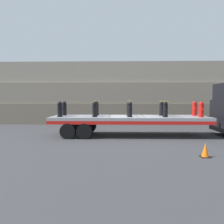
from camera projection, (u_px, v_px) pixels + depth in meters
ground_plane at (129, 136)px, 13.76m from camera, size 120.00×120.00×0.00m
rock_cliff at (125, 93)px, 20.96m from camera, size 60.00×3.30×5.67m
flatbed_trailer at (121, 120)px, 13.71m from camera, size 9.68×2.67×1.23m
fire_hydrant_black_near_0 at (60, 109)px, 13.20m from camera, size 0.35×0.52×0.93m
fire_hydrant_black_far_0 at (64, 108)px, 14.33m from camera, size 0.35×0.52×0.93m
fire_hydrant_black_near_1 at (95, 109)px, 13.14m from camera, size 0.35×0.52×0.93m
fire_hydrant_black_far_1 at (97, 109)px, 14.27m from camera, size 0.35×0.52×0.93m
fire_hydrant_black_near_2 at (130, 109)px, 13.09m from camera, size 0.35×0.52×0.93m
fire_hydrant_black_far_2 at (129, 109)px, 14.22m from camera, size 0.35×0.52×0.93m
fire_hydrant_black_near_3 at (165, 109)px, 13.03m from camera, size 0.35×0.52×0.93m
fire_hydrant_black_far_3 at (162, 109)px, 14.16m from camera, size 0.35×0.52×0.93m
fire_hydrant_red_near_4 at (201, 110)px, 12.98m from camera, size 0.35×0.52×0.93m
fire_hydrant_red_far_4 at (194, 109)px, 14.11m from camera, size 0.35×0.52×0.93m
cargo_strap_rear at (96, 101)px, 13.68m from camera, size 0.05×2.78×0.01m
cargo_strap_middle at (129, 101)px, 13.62m from camera, size 0.05×2.78×0.01m
cargo_strap_front at (164, 101)px, 13.57m from camera, size 0.05×2.78×0.01m
traffic_cone at (205, 150)px, 8.71m from camera, size 0.38×0.38×0.57m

